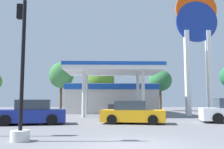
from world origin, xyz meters
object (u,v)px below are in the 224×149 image
object	(u,v)px
traffic_signal_1	(21,99)
tree_3	(160,81)
car_2	(31,113)
station_pole_sign	(197,34)
tree_1	(61,75)
tree_2	(100,81)
car_0	(133,113)

from	to	relation	value
traffic_signal_1	tree_3	world-z (taller)	tree_3
car_2	tree_3	world-z (taller)	tree_3
station_pole_sign	tree_1	world-z (taller)	station_pole_sign
car_2	traffic_signal_1	size ratio (longest dim) A/B	0.84
traffic_signal_1	tree_2	world-z (taller)	tree_2
car_2	tree_2	distance (m)	21.87
car_2	station_pole_sign	bearing A→B (deg)	30.09
traffic_signal_1	tree_2	size ratio (longest dim) A/B	0.82
traffic_signal_1	tree_2	distance (m)	27.85
car_0	tree_2	xyz separation A→B (m)	(-2.33, 20.93, 3.65)
traffic_signal_1	tree_1	bearing A→B (deg)	96.53
tree_1	tree_3	distance (m)	14.07
car_2	tree_3	bearing A→B (deg)	57.16
station_pole_sign	car_0	size ratio (longest dim) A/B	2.91
car_2	car_0	bearing A→B (deg)	2.58
car_2	tree_1	xyz separation A→B (m)	(-1.64, 20.32, 4.31)
station_pole_sign	tree_3	size ratio (longest dim) A/B	2.15
traffic_signal_1	car_0	bearing A→B (deg)	53.87
car_2	tree_3	size ratio (longest dim) A/B	0.78
car_2	tree_2	xyz separation A→B (m)	(3.96, 21.21, 3.61)
tree_3	tree_2	bearing A→B (deg)	166.19
tree_2	tree_3	size ratio (longest dim) A/B	1.12
tree_1	tree_3	xyz separation A→B (m)	(13.99, -1.17, -0.81)
station_pole_sign	tree_2	world-z (taller)	station_pole_sign
station_pole_sign	car_2	bearing A→B (deg)	-149.91
traffic_signal_1	tree_1	distance (m)	27.11
station_pole_sign	car_0	bearing A→B (deg)	-133.69
traffic_signal_1	tree_2	xyz separation A→B (m)	(2.54, 27.60, 2.78)
car_0	tree_3	bearing A→B (deg)	72.17
station_pole_sign	tree_2	size ratio (longest dim) A/B	1.93
car_0	station_pole_sign	bearing A→B (deg)	46.31
station_pole_sign	tree_3	distance (m)	11.95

